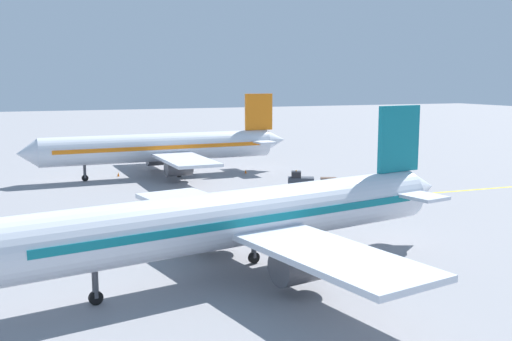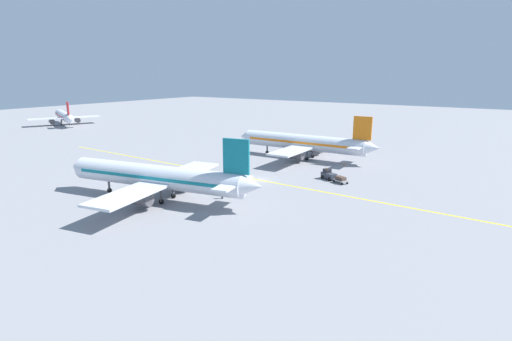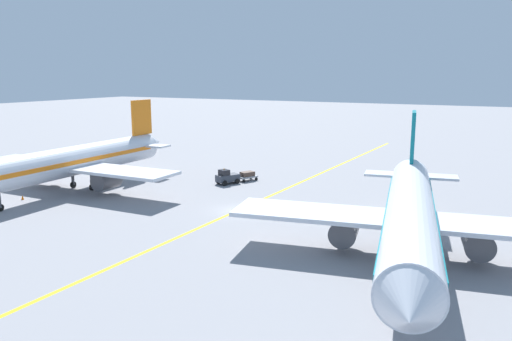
{
  "view_description": "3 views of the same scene",
  "coord_description": "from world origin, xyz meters",
  "px_view_note": "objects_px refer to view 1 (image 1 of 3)",
  "views": [
    {
      "loc": [
        -53.89,
        19.93,
        12.54
      ],
      "look_at": [
        1.56,
        -2.65,
        3.4
      ],
      "focal_mm": 42.0,
      "sensor_mm": 36.0,
      "label": 1
    },
    {
      "loc": [
        -60.24,
        -39.84,
        19.4
      ],
      "look_at": [
        -1.55,
        -0.48,
        2.19
      ],
      "focal_mm": 28.0,
      "sensor_mm": 36.0,
      "label": 2
    },
    {
      "loc": [
        -25.6,
        44.28,
        14.27
      ],
      "look_at": [
        -0.14,
        -3.92,
        3.68
      ],
      "focal_mm": 35.0,
      "sensor_mm": 36.0,
      "label": 3
    }
  ],
  "objects_px": {
    "baggage_cart_trailing": "(328,182)",
    "traffic_cone_by_wingtip": "(118,174)",
    "baggage_tug_dark": "(300,180)",
    "traffic_cone_mid_apron": "(246,171)",
    "ground_crew_worker": "(312,228)",
    "traffic_cone_near_nose": "(265,211)",
    "airplane_at_gate": "(247,218)",
    "airplane_adjacent_stand": "(163,148)"
  },
  "relations": [
    {
      "from": "baggage_tug_dark",
      "to": "traffic_cone_mid_apron",
      "type": "relative_size",
      "value": 6.1
    },
    {
      "from": "airplane_adjacent_stand",
      "to": "ground_crew_worker",
      "type": "xyz_separation_m",
      "value": [
        -35.08,
        -3.51,
        -2.8
      ]
    },
    {
      "from": "ground_crew_worker",
      "to": "baggage_cart_trailing",
      "type": "bearing_deg",
      "value": -32.31
    },
    {
      "from": "airplane_adjacent_stand",
      "to": "baggage_cart_trailing",
      "type": "distance_m",
      "value": 22.5
    },
    {
      "from": "airplane_at_gate",
      "to": "traffic_cone_near_nose",
      "type": "relative_size",
      "value": 64.32
    },
    {
      "from": "airplane_adjacent_stand",
      "to": "ground_crew_worker",
      "type": "height_order",
      "value": "airplane_adjacent_stand"
    },
    {
      "from": "baggage_tug_dark",
      "to": "baggage_cart_trailing",
      "type": "height_order",
      "value": "baggage_tug_dark"
    },
    {
      "from": "baggage_tug_dark",
      "to": "ground_crew_worker",
      "type": "height_order",
      "value": "baggage_tug_dark"
    },
    {
      "from": "ground_crew_worker",
      "to": "traffic_cone_by_wingtip",
      "type": "distance_m",
      "value": 38.23
    },
    {
      "from": "airplane_adjacent_stand",
      "to": "ground_crew_worker",
      "type": "relative_size",
      "value": 21.11
    },
    {
      "from": "baggage_tug_dark",
      "to": "baggage_cart_trailing",
      "type": "xyz_separation_m",
      "value": [
        -1.41,
        -2.98,
        -0.14
      ]
    },
    {
      "from": "airplane_at_gate",
      "to": "airplane_adjacent_stand",
      "type": "xyz_separation_m",
      "value": [
        41.11,
        -4.35,
        0.0
      ]
    },
    {
      "from": "baggage_tug_dark",
      "to": "traffic_cone_near_nose",
      "type": "height_order",
      "value": "baggage_tug_dark"
    },
    {
      "from": "baggage_cart_trailing",
      "to": "traffic_cone_by_wingtip",
      "type": "height_order",
      "value": "baggage_cart_trailing"
    },
    {
      "from": "traffic_cone_mid_apron",
      "to": "traffic_cone_by_wingtip",
      "type": "distance_m",
      "value": 16.78
    },
    {
      "from": "baggage_cart_trailing",
      "to": "traffic_cone_by_wingtip",
      "type": "relative_size",
      "value": 5.36
    },
    {
      "from": "traffic_cone_near_nose",
      "to": "baggage_cart_trailing",
      "type": "bearing_deg",
      "value": -51.63
    },
    {
      "from": "airplane_adjacent_stand",
      "to": "traffic_cone_mid_apron",
      "type": "bearing_deg",
      "value": -99.96
    },
    {
      "from": "airplane_at_gate",
      "to": "baggage_tug_dark",
      "type": "relative_size",
      "value": 10.55
    },
    {
      "from": "airplane_at_gate",
      "to": "traffic_cone_mid_apron",
      "type": "height_order",
      "value": "airplane_at_gate"
    },
    {
      "from": "traffic_cone_by_wingtip",
      "to": "airplane_at_gate",
      "type": "bearing_deg",
      "value": -178.37
    },
    {
      "from": "traffic_cone_by_wingtip",
      "to": "ground_crew_worker",
      "type": "bearing_deg",
      "value": -166.24
    },
    {
      "from": "airplane_adjacent_stand",
      "to": "traffic_cone_by_wingtip",
      "type": "relative_size",
      "value": 64.49
    },
    {
      "from": "baggage_tug_dark",
      "to": "ground_crew_worker",
      "type": "xyz_separation_m",
      "value": [
        -20.59,
        9.14,
        0.01
      ]
    },
    {
      "from": "airplane_at_gate",
      "to": "baggage_tug_dark",
      "type": "bearing_deg",
      "value": -32.57
    },
    {
      "from": "baggage_tug_dark",
      "to": "traffic_cone_mid_apron",
      "type": "bearing_deg",
      "value": 8.66
    },
    {
      "from": "baggage_cart_trailing",
      "to": "traffic_cone_mid_apron",
      "type": "xyz_separation_m",
      "value": [
        14.02,
        4.9,
        -0.49
      ]
    },
    {
      "from": "airplane_adjacent_stand",
      "to": "traffic_cone_near_nose",
      "type": "distance_m",
      "value": 25.91
    },
    {
      "from": "airplane_at_gate",
      "to": "traffic_cone_by_wingtip",
      "type": "height_order",
      "value": "airplane_at_gate"
    },
    {
      "from": "airplane_adjacent_stand",
      "to": "traffic_cone_near_nose",
      "type": "bearing_deg",
      "value": -171.92
    },
    {
      "from": "traffic_cone_by_wingtip",
      "to": "baggage_cart_trailing",
      "type": "bearing_deg",
      "value": -130.23
    },
    {
      "from": "airplane_adjacent_stand",
      "to": "baggage_tug_dark",
      "type": "height_order",
      "value": "airplane_adjacent_stand"
    },
    {
      "from": "ground_crew_worker",
      "to": "traffic_cone_near_nose",
      "type": "xyz_separation_m",
      "value": [
        9.66,
        -0.1,
        -0.63
      ]
    },
    {
      "from": "traffic_cone_mid_apron",
      "to": "baggage_cart_trailing",
      "type": "bearing_deg",
      "value": -160.73
    },
    {
      "from": "airplane_at_gate",
      "to": "traffic_cone_near_nose",
      "type": "height_order",
      "value": "airplane_at_gate"
    },
    {
      "from": "baggage_tug_dark",
      "to": "traffic_cone_mid_apron",
      "type": "height_order",
      "value": "baggage_tug_dark"
    },
    {
      "from": "ground_crew_worker",
      "to": "traffic_cone_near_nose",
      "type": "bearing_deg",
      "value": -0.6
    },
    {
      "from": "baggage_tug_dark",
      "to": "traffic_cone_by_wingtip",
      "type": "bearing_deg",
      "value": 47.79
    },
    {
      "from": "airplane_at_gate",
      "to": "airplane_adjacent_stand",
      "type": "relative_size",
      "value": 1.0
    },
    {
      "from": "traffic_cone_by_wingtip",
      "to": "traffic_cone_near_nose",
      "type": "bearing_deg",
      "value": -161.51
    },
    {
      "from": "baggage_tug_dark",
      "to": "ground_crew_worker",
      "type": "distance_m",
      "value": 22.53
    },
    {
      "from": "airplane_at_gate",
      "to": "traffic_cone_near_nose",
      "type": "xyz_separation_m",
      "value": [
        15.69,
        -7.96,
        -3.43
      ]
    }
  ]
}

